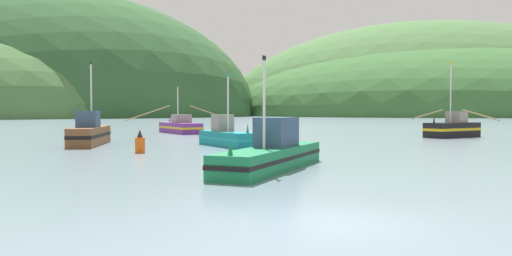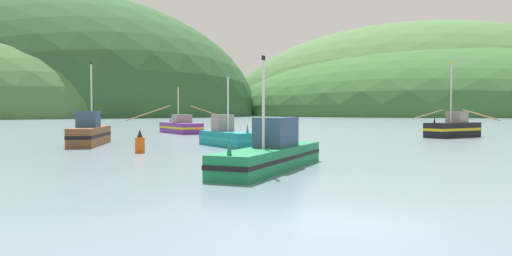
{
  "view_description": "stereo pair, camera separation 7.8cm",
  "coord_description": "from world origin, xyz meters",
  "views": [
    {
      "loc": [
        -0.84,
        -12.36,
        2.74
      ],
      "look_at": [
        -3.92,
        24.2,
        1.4
      ],
      "focal_mm": 35.8,
      "sensor_mm": 36.0,
      "label": 1
    },
    {
      "loc": [
        -0.77,
        -12.35,
        2.74
      ],
      "look_at": [
        -3.92,
        24.2,
        1.4
      ],
      "focal_mm": 35.8,
      "sensor_mm": 36.0,
      "label": 2
    }
  ],
  "objects": [
    {
      "name": "ground_plane",
      "position": [
        0.0,
        0.0,
        0.0
      ],
      "size": [
        600.0,
        600.0,
        0.0
      ],
      "primitive_type": "plane",
      "color": "slate"
    },
    {
      "name": "fishing_boat_green",
      "position": [
        -2.05,
        10.75,
        0.74
      ],
      "size": [
        4.68,
        9.7,
        5.07
      ],
      "rotation": [
        0.0,
        0.0,
        4.41
      ],
      "color": "#197A47",
      "rests_on": "ground"
    },
    {
      "name": "channel_buoy",
      "position": [
        -10.82,
        18.93,
        0.6
      ],
      "size": [
        0.63,
        0.63,
        1.47
      ],
      "color": "#E55914",
      "rests_on": "ground"
    },
    {
      "name": "hill_far_right",
      "position": [
        -116.14,
        196.85,
        0.0
      ],
      "size": [
        194.37,
        155.5,
        107.1
      ],
      "primitive_type": "ellipsoid",
      "color": "#2D562D",
      "rests_on": "ground"
    },
    {
      "name": "hill_mid_right",
      "position": [
        62.12,
        247.22,
        0.0
      ],
      "size": [
        199.07,
        159.26,
        89.95
      ],
      "primitive_type": "ellipsoid",
      "color": "#47703D",
      "rests_on": "ground"
    },
    {
      "name": "fishing_boat_purple",
      "position": [
        -14.45,
        45.32,
        0.73
      ],
      "size": [
        10.64,
        7.83,
        5.37
      ],
      "rotation": [
        0.0,
        0.0,
        2.17
      ],
      "color": "#6B2D84",
      "rests_on": "ground"
    },
    {
      "name": "fishing_boat_teal",
      "position": [
        -6.11,
        25.02,
        0.71
      ],
      "size": [
        5.27,
        6.51,
        5.36
      ],
      "rotation": [
        0.0,
        0.0,
        5.31
      ],
      "color": "#147F84",
      "rests_on": "ground"
    },
    {
      "name": "hill_far_center",
      "position": [
        63.06,
        229.17,
        0.0
      ],
      "size": [
        192.12,
        153.69,
        64.74
      ],
      "primitive_type": "ellipsoid",
      "color": "#386633",
      "rests_on": "ground"
    },
    {
      "name": "fishing_boat_black",
      "position": [
        14.19,
        39.03,
        0.87
      ],
      "size": [
        6.23,
        7.72,
        7.33
      ],
      "rotation": [
        0.0,
        0.0,
        3.82
      ],
      "color": "black",
      "rests_on": "ground"
    },
    {
      "name": "fishing_boat_brown",
      "position": [
        -16.82,
        25.39,
        0.88
      ],
      "size": [
        3.29,
        8.04,
        6.46
      ],
      "rotation": [
        0.0,
        0.0,
        1.77
      ],
      "color": "brown",
      "rests_on": "ground"
    }
  ]
}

